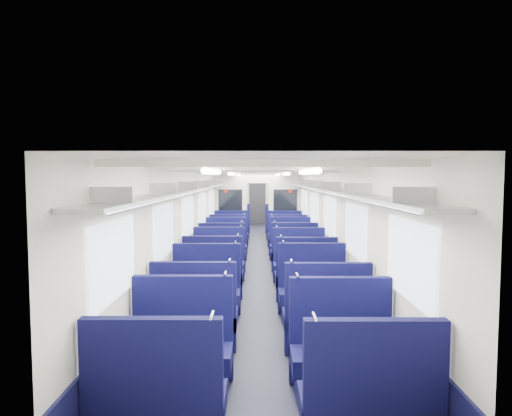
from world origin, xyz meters
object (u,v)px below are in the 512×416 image
at_px(seat_21, 281,229).
at_px(seat_22, 236,225).
at_px(seat_2, 181,354).
at_px(seat_17, 288,242).
at_px(seat_14, 226,248).
at_px(seat_6, 206,295).
at_px(seat_5, 326,322).
at_px(seat_11, 299,267).
at_px(bulkhead, 258,207).
at_px(seat_19, 285,237).
at_px(seat_16, 229,242).
at_px(seat_15, 290,248).
at_px(seat_20, 234,229).
at_px(seat_18, 231,236).
at_px(seat_13, 294,256).
at_px(seat_4, 195,321).
at_px(seat_10, 219,266).
at_px(end_door, 257,203).
at_px(seat_23, 279,225).
at_px(seat_9, 306,280).
at_px(seat_7, 313,294).
at_px(seat_12, 223,256).
at_px(seat_0, 157,410).
at_px(seat_8, 213,278).
at_px(seat_3, 342,356).
at_px(seat_1, 369,412).

xyz_separation_m(seat_21, seat_22, (-1.66, 1.24, 0.00)).
xyz_separation_m(seat_2, seat_17, (1.66, 7.91, 0.00)).
bearing_deg(seat_14, seat_6, -90.00).
bearing_deg(seat_5, seat_11, 90.00).
distance_m(bulkhead, seat_19, 1.36).
height_order(seat_6, seat_16, same).
bearing_deg(seat_15, seat_16, 146.26).
bearing_deg(seat_20, seat_5, -80.71).
bearing_deg(seat_21, seat_14, -111.27).
bearing_deg(seat_2, seat_18, 90.00).
distance_m(seat_13, seat_20, 5.62).
relative_size(seat_4, seat_10, 1.00).
distance_m(seat_11, seat_20, 6.88).
height_order(end_door, seat_6, end_door).
bearing_deg(seat_23, seat_11, -90.00).
distance_m(end_door, seat_21, 5.02).
height_order(end_door, seat_4, end_door).
height_order(seat_11, seat_18, same).
xyz_separation_m(seat_5, seat_19, (0.00, 8.08, 0.00)).
bearing_deg(seat_6, seat_21, 79.38).
relative_size(seat_9, seat_11, 1.00).
bearing_deg(seat_2, seat_13, 73.98).
bearing_deg(end_door, seat_5, -86.84).
bearing_deg(seat_7, seat_5, -90.00).
relative_size(seat_14, seat_16, 1.00).
distance_m(seat_12, seat_13, 1.66).
xyz_separation_m(seat_13, seat_16, (-1.66, 2.26, 0.00)).
bearing_deg(seat_23, seat_6, -99.36).
distance_m(seat_0, seat_6, 3.41).
distance_m(seat_17, seat_23, 4.43).
height_order(seat_6, seat_7, same).
relative_size(seat_7, seat_15, 1.00).
bearing_deg(seat_11, seat_15, 90.00).
bearing_deg(seat_12, seat_22, 90.00).
bearing_deg(seat_2, seat_8, 90.00).
bearing_deg(seat_9, seat_4, -126.41).
relative_size(seat_9, seat_14, 1.00).
relative_size(end_door, seat_10, 1.69).
height_order(seat_15, seat_16, same).
bearing_deg(seat_22, end_door, 77.25).
bearing_deg(seat_5, seat_6, 142.44).
relative_size(seat_6, seat_15, 1.00).
bearing_deg(seat_3, seat_14, 103.45).
xyz_separation_m(seat_0, seat_20, (0.00, 12.28, 0.00)).
xyz_separation_m(seat_2, seat_13, (1.66, 5.78, 0.00)).
height_order(seat_5, seat_16, same).
height_order(seat_3, seat_19, same).
relative_size(seat_2, seat_23, 1.00).
relative_size(bulkhead, seat_17, 2.36).
xyz_separation_m(seat_0, seat_1, (1.66, -0.03, 0.00)).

